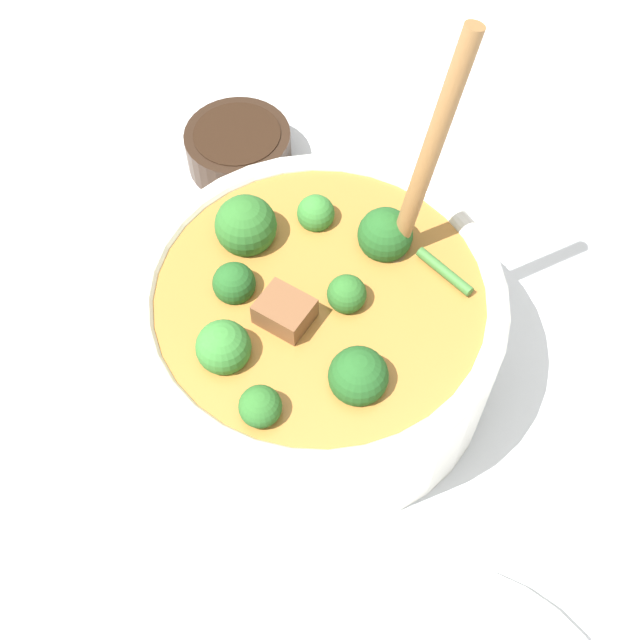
# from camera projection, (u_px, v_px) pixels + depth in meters

# --- Properties ---
(ground_plane) EXTENTS (4.00, 4.00, 0.00)m
(ground_plane) POSITION_uv_depth(u_px,v_px,m) (320.00, 367.00, 0.61)
(ground_plane) COLOR silver
(stew_bowl) EXTENTS (0.25, 0.25, 0.27)m
(stew_bowl) POSITION_uv_depth(u_px,v_px,m) (320.00, 325.00, 0.56)
(stew_bowl) COLOR white
(stew_bowl) RESTS_ON ground_plane
(condiment_bowl) EXTENTS (0.09, 0.09, 0.04)m
(condiment_bowl) POSITION_uv_depth(u_px,v_px,m) (238.00, 146.00, 0.71)
(condiment_bowl) COLOR black
(condiment_bowl) RESTS_ON ground_plane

